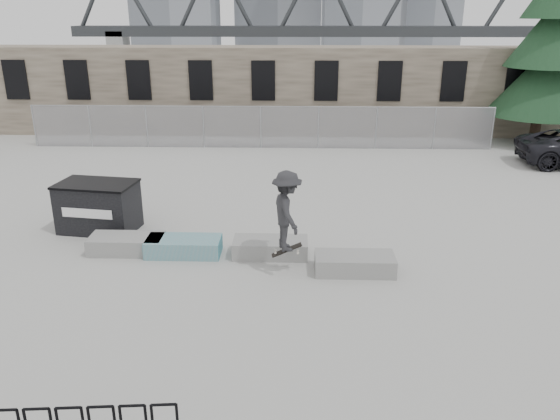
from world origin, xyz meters
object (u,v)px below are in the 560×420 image
at_px(planter_far_left, 127,243).
at_px(planter_center_left, 184,246).
at_px(planter_center_right, 270,247).
at_px(spruce_tree, 548,48).
at_px(dumpster, 98,206).
at_px(planter_offset, 355,263).
at_px(skateboarder, 287,211).

bearing_deg(planter_far_left, planter_center_left, -4.15).
distance_m(planter_center_right, spruce_tree, 19.33).
xyz_separation_m(planter_center_left, dumpster, (-2.87, 1.69, 0.50)).
height_order(dumpster, spruce_tree, spruce_tree).
bearing_deg(planter_far_left, planter_center_right, -1.75).
relative_size(planter_offset, dumpster, 0.82).
bearing_deg(spruce_tree, planter_center_left, -137.00).
xyz_separation_m(planter_offset, spruce_tree, (10.46, 14.90, 4.34)).
relative_size(planter_center_left, planter_offset, 1.00).
bearing_deg(planter_far_left, skateboarder, -13.84).
bearing_deg(planter_offset, planter_center_right, 157.01).
bearing_deg(planter_center_left, spruce_tree, 43.00).
bearing_deg(planter_offset, planter_far_left, 170.33).
bearing_deg(dumpster, planter_center_left, -22.18).
distance_m(planter_offset, dumpster, 7.86).
bearing_deg(planter_far_left, dumpster, 128.99).
xyz_separation_m(planter_center_right, spruce_tree, (12.63, 13.98, 4.34)).
relative_size(planter_center_left, skateboarder, 0.91).
bearing_deg(spruce_tree, planter_center_right, -132.10).
bearing_deg(skateboarder, planter_offset, -105.27).
distance_m(planter_center_left, planter_offset, 4.62).
bearing_deg(planter_center_left, planter_far_left, 175.85).
relative_size(planter_center_right, spruce_tree, 0.17).
height_order(spruce_tree, skateboarder, spruce_tree).
xyz_separation_m(planter_offset, skateboarder, (-1.72, -0.04, 1.38)).
bearing_deg(dumpster, planter_far_left, -42.69).
distance_m(planter_far_left, spruce_tree, 22.04).
bearing_deg(planter_center_right, spruce_tree, 47.90).
distance_m(planter_far_left, planter_center_left, 1.60).
distance_m(planter_far_left, planter_offset, 6.21).
xyz_separation_m(spruce_tree, skateboarder, (-12.18, -14.94, -2.96)).
bearing_deg(planter_offset, dumpster, 160.51).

